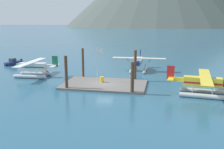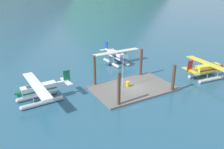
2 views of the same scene
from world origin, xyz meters
TOP-DOWN VIEW (x-y plane):
  - ground_plane at (0.00, 0.00)m, footprint 1200.00×1200.00m
  - dock_platform at (0.00, 0.00)m, footprint 12.71×8.10m
  - piling_near_left at (-4.81, -3.54)m, footprint 0.44×0.44m
  - piling_near_right at (4.73, -3.80)m, footprint 0.49×0.49m
  - piling_far_left at (-4.77, 4.02)m, footprint 0.40×0.40m
  - piling_far_right at (4.27, 3.86)m, footprint 0.47×0.47m
  - flagpole at (-1.28, 0.89)m, footprint 0.95×0.10m
  - fuel_drum at (-0.59, 0.68)m, footprint 0.62×0.62m
  - mooring_buoy at (-12.47, 5.74)m, footprint 0.76×0.76m
  - seaplane_white_port_fwd at (-13.81, 3.19)m, footprint 7.98×10.46m
  - seaplane_cream_bow_right at (4.09, 12.23)m, footprint 10.42×7.98m
  - seaplane_yellow_stbd_aft at (13.94, -2.79)m, footprint 7.95×10.49m

SIDE VIEW (x-z plane):
  - ground_plane at x=0.00m, z-range 0.00..0.00m
  - dock_platform at x=0.00m, z-range 0.00..0.30m
  - mooring_buoy at x=-12.47m, z-range 0.00..0.76m
  - fuel_drum at x=-0.59m, z-range 0.30..1.18m
  - seaplane_white_port_fwd at x=-13.81m, z-range -0.34..3.50m
  - seaplane_cream_bow_right at x=4.09m, z-range -0.34..3.50m
  - seaplane_yellow_stbd_aft at x=13.94m, z-range -0.34..3.50m
  - piling_near_right at x=4.73m, z-range 0.00..4.41m
  - piling_near_left at x=-4.81m, z-range 0.00..4.96m
  - piling_far_right at x=4.27m, z-range 0.00..5.12m
  - piling_far_left at x=-4.77m, z-range 0.00..5.22m
  - flagpole at x=-1.28m, z-range 1.00..6.42m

